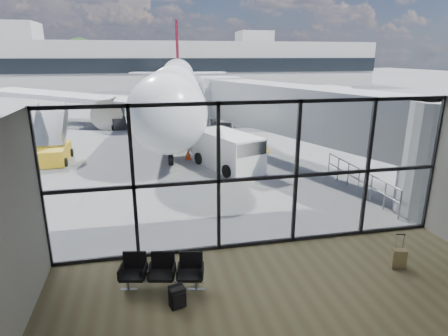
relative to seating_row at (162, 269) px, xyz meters
name	(u,v)px	position (x,y,z in m)	size (l,w,h in m)	color
ground	(168,100)	(2.98, 41.64, -0.52)	(220.00, 220.00, 0.00)	slate
lounge_shell	(340,239)	(2.98, -3.16, 2.13)	(12.02, 8.01, 4.51)	brown
glass_curtain_wall	(258,177)	(2.98, 1.64, 1.73)	(12.10, 0.12, 4.50)	white
jet_bridge	(311,117)	(7.88, 8.72, 2.24)	(8.00, 16.50, 4.33)	#A4A7A9
apron_railing	(359,177)	(8.58, 5.14, 0.20)	(0.06, 5.46, 1.11)	gray
far_terminal	(156,64)	(2.39, 63.61, 3.69)	(80.00, 12.20, 11.00)	#A4A4A0
tree_3	(16,61)	(-24.02, 73.64, 4.11)	(4.95, 4.95, 7.12)	#382619
tree_4	(48,57)	(-18.02, 73.64, 4.74)	(5.61, 5.61, 8.07)	#382619
tree_5	(80,54)	(-12.02, 73.64, 5.36)	(6.27, 6.27, 9.03)	#382619
seating_row	(162,269)	(0.00, 0.00, 0.00)	(2.10, 0.98, 0.93)	gray
backpack	(177,297)	(0.29, -0.87, -0.25)	(0.42, 0.41, 0.55)	black
suitcase	(399,258)	(6.46, -0.46, -0.22)	(0.41, 0.34, 0.99)	olive
airliner	(175,87)	(2.64, 25.73, 2.49)	(32.93, 38.28, 9.87)	white
service_van	(229,151)	(3.95, 9.92, 0.43)	(3.24, 4.62, 1.84)	white
belt_loader	(116,121)	(-2.48, 22.99, 0.03)	(2.29, 3.70, 1.61)	black
mobile_stairs	(51,151)	(-5.38, 13.16, 0.08)	(1.97, 3.58, 2.49)	gold
traffic_cone_a	(185,138)	(2.43, 16.67, -0.27)	(0.36, 0.36, 0.51)	#FF550D
traffic_cone_b	(267,148)	(6.98, 12.77, -0.26)	(0.37, 0.37, 0.53)	orange
traffic_cone_c	(188,154)	(2.08, 12.14, -0.24)	(0.40, 0.40, 0.58)	red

